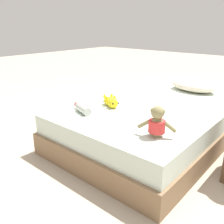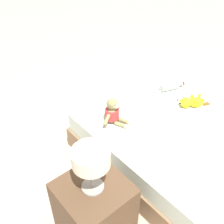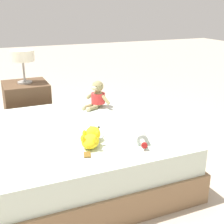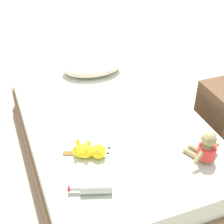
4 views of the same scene
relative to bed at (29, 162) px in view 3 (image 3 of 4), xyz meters
name	(u,v)px [view 3 (image 3 of 4)]	position (x,y,z in m)	size (l,w,h in m)	color
ground_plane	(31,185)	(0.00, 0.00, -0.19)	(16.00, 16.00, 0.00)	#B7A893
bed	(29,162)	(0.00, 0.00, 0.00)	(1.35, 2.07, 0.39)	#846647
plush_monkey	(97,97)	(0.41, -0.67, 0.29)	(0.28, 0.25, 0.24)	#8E8456
plush_yellow_creature	(91,138)	(-0.30, -0.37, 0.24)	(0.31, 0.21, 0.10)	yellow
glass_bottle	(140,135)	(-0.37, -0.68, 0.23)	(0.27, 0.14, 0.08)	#B7BCB2
nightstand	(27,108)	(1.02, -0.15, 0.07)	(0.42, 0.42, 0.52)	brown
bedside_lamp	(22,57)	(1.02, -0.15, 0.58)	(0.22, 0.22, 0.32)	gray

